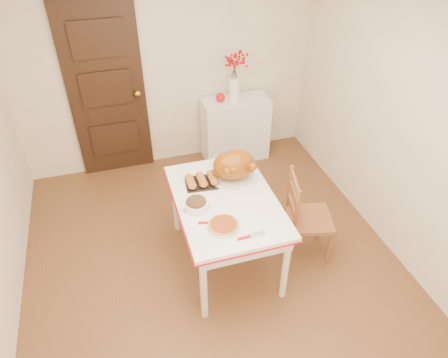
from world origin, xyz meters
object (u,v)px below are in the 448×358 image
object	(u,v)px
sideboard	(235,129)
chair_oak	(309,217)
turkey_platter	(234,166)
pumpkin_pie	(223,225)
kitchen_table	(226,231)

from	to	relation	value
sideboard	chair_oak	size ratio (longest dim) A/B	0.88
chair_oak	turkey_platter	xyz separation A→B (m)	(-0.62, 0.39, 0.44)
sideboard	pumpkin_pie	world-z (taller)	sideboard
sideboard	kitchen_table	distance (m)	1.82
sideboard	kitchen_table	world-z (taller)	sideboard
kitchen_table	chair_oak	distance (m)	0.79
chair_oak	turkey_platter	bearing A→B (deg)	71.62
kitchen_table	pumpkin_pie	distance (m)	0.54
kitchen_table	sideboard	bearing A→B (deg)	68.94
kitchen_table	turkey_platter	xyz separation A→B (m)	(0.16, 0.25, 0.53)
turkey_platter	pumpkin_pie	size ratio (longest dim) A/B	1.78
chair_oak	pumpkin_pie	bearing A→B (deg)	116.47
sideboard	chair_oak	distance (m)	1.84
sideboard	turkey_platter	distance (m)	1.60
sideboard	chair_oak	world-z (taller)	chair_oak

